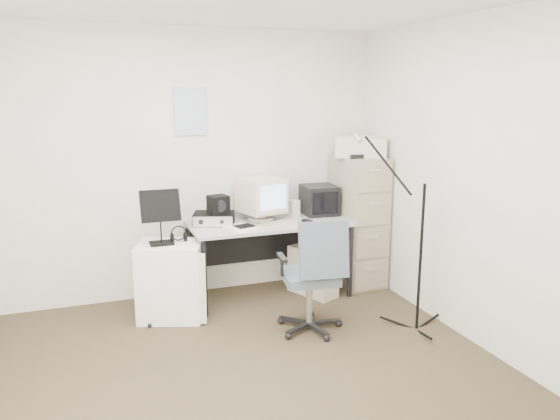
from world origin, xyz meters
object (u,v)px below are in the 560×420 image
object	(u,v)px
desk	(270,259)
office_chair	(310,274)
filing_cabinet	(358,221)
side_cart	(171,281)

from	to	relation	value
desk	office_chair	world-z (taller)	office_chair
office_chair	filing_cabinet	bearing A→B (deg)	52.83
side_cart	desk	bearing A→B (deg)	30.71
desk	side_cart	xyz separation A→B (m)	(-0.97, -0.20, -0.03)
office_chair	side_cart	bearing A→B (deg)	156.06
filing_cabinet	desk	xyz separation A→B (m)	(-0.95, -0.03, -0.29)
filing_cabinet	side_cart	distance (m)	1.96
filing_cabinet	side_cart	world-z (taller)	filing_cabinet
desk	side_cart	bearing A→B (deg)	-168.43
filing_cabinet	desk	size ratio (longest dim) A/B	0.87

